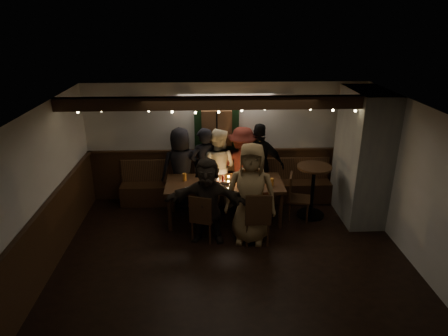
{
  "coord_description": "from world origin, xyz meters",
  "views": [
    {
      "loc": [
        -0.4,
        -5.79,
        3.95
      ],
      "look_at": [
        -0.08,
        1.6,
        1.05
      ],
      "focal_mm": 32.0,
      "sensor_mm": 36.0,
      "label": 1
    }
  ],
  "objects_px": {
    "chair_near_left": "(202,215)",
    "person_c": "(218,167)",
    "person_f": "(207,200)",
    "person_e": "(259,165)",
    "person_d": "(242,166)",
    "chair_end": "(295,194)",
    "dining_table": "(224,186)",
    "person_g": "(251,194)",
    "person_b": "(204,168)",
    "person_a": "(181,168)",
    "high_top": "(313,185)",
    "chair_near_right": "(258,216)"
  },
  "relations": [
    {
      "from": "person_b",
      "to": "person_c",
      "type": "bearing_deg",
      "value": 163.41
    },
    {
      "from": "chair_near_right",
      "to": "person_f",
      "type": "height_order",
      "value": "person_f"
    },
    {
      "from": "chair_near_left",
      "to": "chair_end",
      "type": "xyz_separation_m",
      "value": [
        1.86,
        0.79,
        0.01
      ]
    },
    {
      "from": "person_f",
      "to": "person_c",
      "type": "bearing_deg",
      "value": 88.87
    },
    {
      "from": "person_g",
      "to": "person_b",
      "type": "bearing_deg",
      "value": 130.26
    },
    {
      "from": "chair_end",
      "to": "person_f",
      "type": "distance_m",
      "value": 1.94
    },
    {
      "from": "chair_near_right",
      "to": "person_c",
      "type": "bearing_deg",
      "value": 111.48
    },
    {
      "from": "chair_near_right",
      "to": "person_d",
      "type": "distance_m",
      "value": 1.72
    },
    {
      "from": "dining_table",
      "to": "person_g",
      "type": "height_order",
      "value": "person_g"
    },
    {
      "from": "dining_table",
      "to": "chair_end",
      "type": "distance_m",
      "value": 1.44
    },
    {
      "from": "person_c",
      "to": "person_e",
      "type": "distance_m",
      "value": 0.89
    },
    {
      "from": "person_c",
      "to": "person_d",
      "type": "distance_m",
      "value": 0.53
    },
    {
      "from": "dining_table",
      "to": "person_e",
      "type": "bearing_deg",
      "value": 42.06
    },
    {
      "from": "person_f",
      "to": "high_top",
      "type": "bearing_deg",
      "value": 29.53
    },
    {
      "from": "dining_table",
      "to": "chair_near_right",
      "type": "xyz_separation_m",
      "value": [
        0.55,
        -0.93,
        -0.18
      ]
    },
    {
      "from": "person_a",
      "to": "person_g",
      "type": "bearing_deg",
      "value": 117.63
    },
    {
      "from": "person_b",
      "to": "person_f",
      "type": "xyz_separation_m",
      "value": [
        0.06,
        -1.44,
        -0.07
      ]
    },
    {
      "from": "dining_table",
      "to": "chair_end",
      "type": "bearing_deg",
      "value": 0.37
    },
    {
      "from": "dining_table",
      "to": "person_a",
      "type": "relative_size",
      "value": 1.32
    },
    {
      "from": "high_top",
      "to": "person_e",
      "type": "bearing_deg",
      "value": 150.18
    },
    {
      "from": "person_a",
      "to": "person_b",
      "type": "height_order",
      "value": "person_b"
    },
    {
      "from": "person_d",
      "to": "person_e",
      "type": "bearing_deg",
      "value": -174.79
    },
    {
      "from": "chair_near_right",
      "to": "person_a",
      "type": "xyz_separation_m",
      "value": [
        -1.43,
        1.65,
        0.29
      ]
    },
    {
      "from": "high_top",
      "to": "person_g",
      "type": "relative_size",
      "value": 0.58
    },
    {
      "from": "person_d",
      "to": "person_g",
      "type": "bearing_deg",
      "value": 104.97
    },
    {
      "from": "dining_table",
      "to": "high_top",
      "type": "bearing_deg",
      "value": 3.61
    },
    {
      "from": "chair_near_right",
      "to": "dining_table",
      "type": "bearing_deg",
      "value": 120.52
    },
    {
      "from": "chair_near_left",
      "to": "person_e",
      "type": "height_order",
      "value": "person_e"
    },
    {
      "from": "chair_near_right",
      "to": "high_top",
      "type": "height_order",
      "value": "high_top"
    },
    {
      "from": "chair_end",
      "to": "person_d",
      "type": "relative_size",
      "value": 0.55
    },
    {
      "from": "person_c",
      "to": "person_g",
      "type": "height_order",
      "value": "person_g"
    },
    {
      "from": "chair_near_left",
      "to": "person_c",
      "type": "xyz_separation_m",
      "value": [
        0.33,
        1.52,
        0.34
      ]
    },
    {
      "from": "person_b",
      "to": "chair_end",
      "type": "bearing_deg",
      "value": 134.65
    },
    {
      "from": "high_top",
      "to": "chair_end",
      "type": "bearing_deg",
      "value": -164.47
    },
    {
      "from": "person_c",
      "to": "person_f",
      "type": "bearing_deg",
      "value": 102.41
    },
    {
      "from": "person_e",
      "to": "person_d",
      "type": "bearing_deg",
      "value": 8.22
    },
    {
      "from": "chair_near_right",
      "to": "person_g",
      "type": "relative_size",
      "value": 0.54
    },
    {
      "from": "dining_table",
      "to": "person_d",
      "type": "height_order",
      "value": "person_d"
    },
    {
      "from": "chair_near_left",
      "to": "person_f",
      "type": "height_order",
      "value": "person_f"
    },
    {
      "from": "chair_near_left",
      "to": "person_a",
      "type": "height_order",
      "value": "person_a"
    },
    {
      "from": "dining_table",
      "to": "person_g",
      "type": "distance_m",
      "value": 0.92
    },
    {
      "from": "person_e",
      "to": "person_f",
      "type": "relative_size",
      "value": 1.13
    },
    {
      "from": "chair_end",
      "to": "person_c",
      "type": "bearing_deg",
      "value": 154.59
    },
    {
      "from": "chair_near_right",
      "to": "high_top",
      "type": "distance_m",
      "value": 1.64
    },
    {
      "from": "person_b",
      "to": "person_g",
      "type": "bearing_deg",
      "value": 94.77
    },
    {
      "from": "chair_near_left",
      "to": "person_e",
      "type": "distance_m",
      "value": 1.95
    },
    {
      "from": "chair_near_right",
      "to": "person_a",
      "type": "distance_m",
      "value": 2.21
    },
    {
      "from": "person_b",
      "to": "person_f",
      "type": "bearing_deg",
      "value": 67.76
    },
    {
      "from": "chair_end",
      "to": "person_f",
      "type": "relative_size",
      "value": 0.59
    },
    {
      "from": "person_b",
      "to": "person_f",
      "type": "relative_size",
      "value": 1.09
    }
  ]
}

